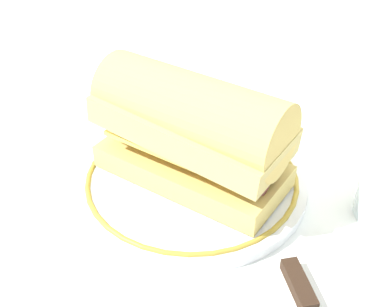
% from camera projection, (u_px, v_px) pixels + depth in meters
% --- Properties ---
extents(ground_plane, '(1.50, 1.50, 0.00)m').
position_uv_depth(ground_plane, '(203.00, 200.00, 0.57)').
color(ground_plane, white).
extents(plate, '(0.26, 0.26, 0.01)m').
position_uv_depth(plate, '(192.00, 180.00, 0.58)').
color(plate, white).
rests_on(plate, ground_plane).
extents(sausage_sandwich, '(0.22, 0.13, 0.12)m').
position_uv_depth(sausage_sandwich, '(192.00, 129.00, 0.54)').
color(sausage_sandwich, '#D1B861').
rests_on(sausage_sandwich, plate).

